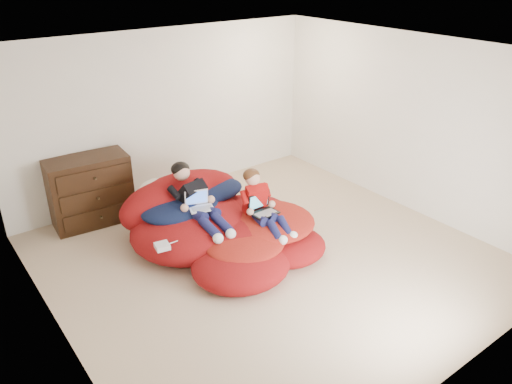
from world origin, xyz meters
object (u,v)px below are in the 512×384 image
Objects in this scene: younger_boy at (261,202)px; dresser at (90,191)px; older_boy at (194,197)px; laptop_black at (262,208)px; beanbag_pile at (219,225)px; laptop_white at (199,204)px.

dresser is at bearing 127.81° from younger_boy.
older_boy is (0.86, -1.37, 0.19)m from dresser.
dresser is 3.37× the size of laptop_black.
older_boy is 1.31× the size of younger_boy.
beanbag_pile is 0.44m from laptop_white.
beanbag_pile is at bearing -54.56° from dresser.
beanbag_pile is at bearing 134.37° from laptop_black.
younger_boy is 2.61× the size of laptop_white.
older_boy reaches higher than younger_boy.
older_boy is 0.13m from laptop_white.
older_boy is 3.55× the size of laptop_black.
older_boy reaches higher than dresser.
beanbag_pile reaches higher than laptop_white.
beanbag_pile is (1.10, -1.54, -0.22)m from dresser.
laptop_black is (0.63, -0.58, -0.11)m from older_boy.
dresser is 3.24× the size of laptop_white.
beanbag_pile is at bearing -35.96° from older_boy.
beanbag_pile is 2.62× the size of younger_boy.
older_boy reaches higher than laptop_black.
dresser is 2.45m from laptop_black.
laptop_black is at bearing -90.00° from younger_boy.
dresser is 0.95× the size of older_boy.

